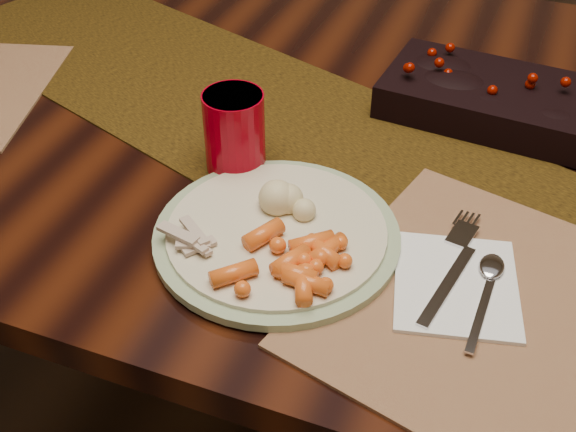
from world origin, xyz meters
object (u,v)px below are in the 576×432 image
at_px(mashed_potatoes, 291,197).
at_px(napkin, 456,284).
at_px(centerpiece, 503,96).
at_px(baby_carrots, 277,258).
at_px(dining_table, 360,303).
at_px(turkey_shreds, 193,243).
at_px(placemat_main, 565,341).
at_px(red_cup, 234,132).
at_px(dinner_plate, 277,234).

xyz_separation_m(mashed_potatoes, napkin, (0.20, -0.04, -0.03)).
relative_size(centerpiece, baby_carrots, 2.79).
height_order(dining_table, turkey_shreds, turkey_shreds).
height_order(placemat_main, mashed_potatoes, mashed_potatoes).
bearing_deg(baby_carrots, dining_table, 87.41).
relative_size(placemat_main, red_cup, 4.65).
bearing_deg(turkey_shreds, red_cup, 99.02).
relative_size(turkey_shreds, red_cup, 0.70).
distance_m(dining_table, dinner_plate, 0.48).
height_order(baby_carrots, mashed_potatoes, mashed_potatoes).
bearing_deg(baby_carrots, mashed_potatoes, 101.65).
xyz_separation_m(baby_carrots, napkin, (0.18, 0.05, -0.02)).
xyz_separation_m(dining_table, placemat_main, (0.28, -0.33, 0.38)).
bearing_deg(centerpiece, dinner_plate, -118.94).
bearing_deg(turkey_shreds, dinner_plate, 40.49).
bearing_deg(mashed_potatoes, red_cup, 143.82).
bearing_deg(turkey_shreds, mashed_potatoes, 52.73).
xyz_separation_m(napkin, red_cup, (-0.30, 0.11, 0.05)).
relative_size(centerpiece, turkey_shreds, 4.44).
xyz_separation_m(turkey_shreds, napkin, (0.27, 0.06, -0.02)).
relative_size(dining_table, napkin, 12.30).
relative_size(dinner_plate, napkin, 1.88).
bearing_deg(red_cup, dinner_plate, -48.41).
height_order(dinner_plate, turkey_shreds, turkey_shreds).
bearing_deg(centerpiece, placemat_main, -72.97).
bearing_deg(placemat_main, red_cup, 174.51).
relative_size(dining_table, dinner_plate, 6.53).
bearing_deg(turkey_shreds, placemat_main, 3.50).
distance_m(turkey_shreds, napkin, 0.28).
xyz_separation_m(dinner_plate, mashed_potatoes, (0.00, 0.04, 0.03)).
relative_size(placemat_main, dinner_plate, 1.74).
relative_size(turkey_shreds, napkin, 0.49).
bearing_deg(mashed_potatoes, napkin, -11.25).
bearing_deg(napkin, dining_table, 106.56).
height_order(dining_table, placemat_main, placemat_main).
bearing_deg(placemat_main, napkin, 177.08).
xyz_separation_m(dining_table, turkey_shreds, (-0.11, -0.35, 0.40)).
bearing_deg(turkey_shreds, dining_table, 72.75).
distance_m(baby_carrots, mashed_potatoes, 0.09).
height_order(centerpiece, red_cup, red_cup).
relative_size(dining_table, turkey_shreds, 24.87).
bearing_deg(mashed_potatoes, dining_table, 82.26).
height_order(mashed_potatoes, red_cup, red_cup).
bearing_deg(mashed_potatoes, placemat_main, -13.47).
distance_m(napkin, red_cup, 0.33).
relative_size(placemat_main, mashed_potatoes, 6.79).
height_order(baby_carrots, turkey_shreds, baby_carrots).
height_order(dining_table, baby_carrots, baby_carrots).
bearing_deg(dining_table, dinner_plate, -97.35).
relative_size(baby_carrots, red_cup, 1.12).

